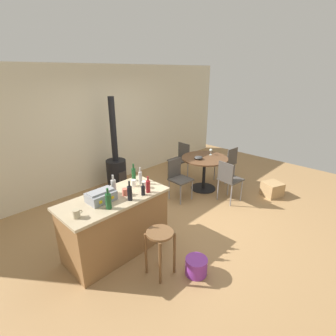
{
  "coord_description": "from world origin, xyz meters",
  "views": [
    {
      "loc": [
        -3.17,
        -2.76,
        2.57
      ],
      "look_at": [
        -0.1,
        0.18,
        0.94
      ],
      "focal_mm": 27.29,
      "sensor_mm": 36.0,
      "label": 1
    }
  ],
  "objects_px": {
    "bottle_6": "(108,201)",
    "wine_glass": "(211,150)",
    "bottle_5": "(114,186)",
    "cup_1": "(134,183)",
    "folding_chair_left": "(178,176)",
    "bottle_2": "(140,177)",
    "cardboard_box": "(272,189)",
    "folding_chair_far": "(180,158)",
    "wood_stove": "(116,168)",
    "folding_chair_right": "(229,178)",
    "cup_2": "(77,214)",
    "wooden_stool": "(160,243)",
    "bottle_1": "(143,190)",
    "bottle_3": "(130,193)",
    "cup_3": "(144,184)",
    "dining_table": "(204,165)",
    "kitchen_island": "(116,224)",
    "serving_bowl": "(199,158)",
    "toolbox": "(101,196)",
    "bottle_4": "(134,174)",
    "plastic_bucket": "(196,266)",
    "folding_chair_near": "(228,161)",
    "cup_0": "(125,192)",
    "bottle_0": "(148,186)"
  },
  "relations": [
    {
      "from": "bottle_6",
      "to": "wine_glass",
      "type": "relative_size",
      "value": 1.99
    },
    {
      "from": "bottle_5",
      "to": "cup_1",
      "type": "relative_size",
      "value": 2.55
    },
    {
      "from": "folding_chair_left",
      "to": "bottle_6",
      "type": "distance_m",
      "value": 2.28
    },
    {
      "from": "bottle_2",
      "to": "cardboard_box",
      "type": "xyz_separation_m",
      "value": [
        2.83,
        -1.02,
        -0.85
      ]
    },
    {
      "from": "folding_chair_left",
      "to": "cardboard_box",
      "type": "height_order",
      "value": "folding_chair_left"
    },
    {
      "from": "folding_chair_far",
      "to": "wood_stove",
      "type": "distance_m",
      "value": 1.6
    },
    {
      "from": "folding_chair_far",
      "to": "folding_chair_right",
      "type": "relative_size",
      "value": 1.0
    },
    {
      "from": "cup_2",
      "to": "wooden_stool",
      "type": "bearing_deg",
      "value": -43.1
    },
    {
      "from": "bottle_1",
      "to": "bottle_6",
      "type": "bearing_deg",
      "value": 176.8
    },
    {
      "from": "bottle_3",
      "to": "cup_3",
      "type": "bearing_deg",
      "value": 20.99
    },
    {
      "from": "folding_chair_left",
      "to": "dining_table",
      "type": "bearing_deg",
      "value": -8.59
    },
    {
      "from": "folding_chair_far",
      "to": "dining_table",
      "type": "bearing_deg",
      "value": -97.66
    },
    {
      "from": "kitchen_island",
      "to": "bottle_3",
      "type": "height_order",
      "value": "bottle_3"
    },
    {
      "from": "dining_table",
      "to": "serving_bowl",
      "type": "relative_size",
      "value": 5.68
    },
    {
      "from": "dining_table",
      "to": "toolbox",
      "type": "distance_m",
      "value": 2.86
    },
    {
      "from": "toolbox",
      "to": "wooden_stool",
      "type": "bearing_deg",
      "value": -70.85
    },
    {
      "from": "cardboard_box",
      "to": "bottle_5",
      "type": "bearing_deg",
      "value": 162.67
    },
    {
      "from": "bottle_4",
      "to": "cup_3",
      "type": "height_order",
      "value": "bottle_4"
    },
    {
      "from": "wooden_stool",
      "to": "plastic_bucket",
      "type": "distance_m",
      "value": 0.61
    },
    {
      "from": "bottle_1",
      "to": "bottle_3",
      "type": "distance_m",
      "value": 0.23
    },
    {
      "from": "dining_table",
      "to": "bottle_2",
      "type": "relative_size",
      "value": 3.76
    },
    {
      "from": "cup_3",
      "to": "cardboard_box",
      "type": "bearing_deg",
      "value": -16.58
    },
    {
      "from": "bottle_3",
      "to": "dining_table",
      "type": "bearing_deg",
      "value": 12.8
    },
    {
      "from": "bottle_5",
      "to": "wine_glass",
      "type": "bearing_deg",
      "value": 5.42
    },
    {
      "from": "cup_2",
      "to": "serving_bowl",
      "type": "xyz_separation_m",
      "value": [
        3.07,
        0.5,
        -0.15
      ]
    },
    {
      "from": "folding_chair_near",
      "to": "bottle_1",
      "type": "relative_size",
      "value": 4.6
    },
    {
      "from": "folding_chair_right",
      "to": "cup_3",
      "type": "relative_size",
      "value": 8.22
    },
    {
      "from": "bottle_6",
      "to": "kitchen_island",
      "type": "bearing_deg",
      "value": 44.62
    },
    {
      "from": "cup_0",
      "to": "cup_2",
      "type": "relative_size",
      "value": 0.92
    },
    {
      "from": "bottle_6",
      "to": "cup_0",
      "type": "distance_m",
      "value": 0.41
    },
    {
      "from": "serving_bowl",
      "to": "plastic_bucket",
      "type": "relative_size",
      "value": 0.61
    },
    {
      "from": "dining_table",
      "to": "bottle_3",
      "type": "xyz_separation_m",
      "value": [
        -2.53,
        -0.58,
        0.42
      ]
    },
    {
      "from": "wood_stove",
      "to": "cup_0",
      "type": "xyz_separation_m",
      "value": [
        -1.12,
        -1.84,
        0.44
      ]
    },
    {
      "from": "wood_stove",
      "to": "bottle_2",
      "type": "distance_m",
      "value": 1.9
    },
    {
      "from": "cardboard_box",
      "to": "plastic_bucket",
      "type": "distance_m",
      "value": 2.97
    },
    {
      "from": "bottle_5",
      "to": "plastic_bucket",
      "type": "xyz_separation_m",
      "value": [
        0.36,
        -1.26,
        -0.89
      ]
    },
    {
      "from": "wood_stove",
      "to": "bottle_1",
      "type": "xyz_separation_m",
      "value": [
        -0.94,
        -2.02,
        0.46
      ]
    },
    {
      "from": "bottle_3",
      "to": "bottle_4",
      "type": "height_order",
      "value": "bottle_4"
    },
    {
      "from": "dining_table",
      "to": "bottle_5",
      "type": "distance_m",
      "value": 2.61
    },
    {
      "from": "folding_chair_right",
      "to": "bottle_0",
      "type": "distance_m",
      "value": 2.1
    },
    {
      "from": "cup_1",
      "to": "cup_2",
      "type": "relative_size",
      "value": 0.9
    },
    {
      "from": "wood_stove",
      "to": "bottle_5",
      "type": "xyz_separation_m",
      "value": [
        -1.2,
        -1.68,
        0.5
      ]
    },
    {
      "from": "bottle_5",
      "to": "wine_glass",
      "type": "xyz_separation_m",
      "value": [
        2.82,
        0.27,
        -0.14
      ]
    },
    {
      "from": "bottle_3",
      "to": "wine_glass",
      "type": "relative_size",
      "value": 1.97
    },
    {
      "from": "bottle_4",
      "to": "bottle_5",
      "type": "height_order",
      "value": "bottle_5"
    },
    {
      "from": "cardboard_box",
      "to": "plastic_bucket",
      "type": "height_order",
      "value": "cardboard_box"
    },
    {
      "from": "bottle_2",
      "to": "serving_bowl",
      "type": "distance_m",
      "value": 1.93
    },
    {
      "from": "cardboard_box",
      "to": "cup_2",
      "type": "bearing_deg",
      "value": 168.49
    },
    {
      "from": "folding_chair_near",
      "to": "wood_stove",
      "type": "bearing_deg",
      "value": 143.37
    },
    {
      "from": "bottle_5",
      "to": "cup_3",
      "type": "distance_m",
      "value": 0.47
    }
  ]
}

